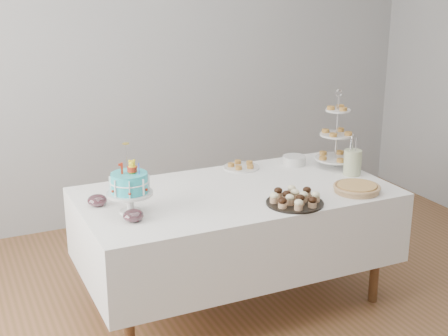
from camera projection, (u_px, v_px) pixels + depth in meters
name	position (u px, v px, depth m)	size (l,w,h in m)	color
floor	(257.00, 324.00, 3.82)	(5.00, 5.00, 0.00)	brown
walls	(261.00, 108.00, 3.41)	(5.04, 4.04, 2.70)	#9A9D9F
table	(236.00, 225.00, 3.92)	(1.92, 1.02, 0.77)	silver
birthday_cake	(130.00, 194.00, 3.47)	(0.26, 0.26, 0.40)	silver
cupcake_tray	(295.00, 198.00, 3.62)	(0.34, 0.34, 0.08)	black
pie	(357.00, 188.00, 3.82)	(0.29, 0.29, 0.05)	tan
tiered_stand	(337.00, 135.00, 4.25)	(0.28, 0.28, 0.54)	silver
plate_stack	(294.00, 160.00, 4.36)	(0.16, 0.16, 0.06)	silver
pastry_plate	(241.00, 166.00, 4.29)	(0.25, 0.25, 0.04)	silver
jam_bowl_a	(133.00, 216.00, 3.37)	(0.11, 0.11, 0.07)	silver
jam_bowl_b	(97.00, 201.00, 3.59)	(0.11, 0.11, 0.07)	silver
utensil_pitcher	(353.00, 161.00, 4.13)	(0.12, 0.12, 0.26)	beige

